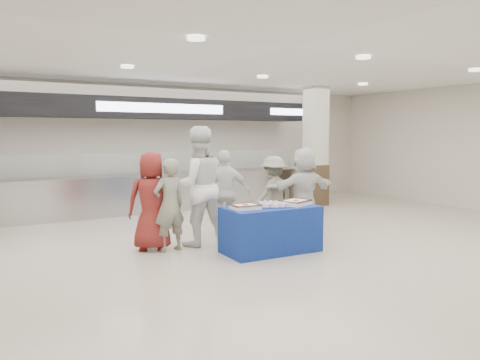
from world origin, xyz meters
TOP-DOWN VIEW (x-y plane):
  - ground at (0.00, 0.00)m, footprint 14.00×14.00m
  - serving_line at (0.00, 5.40)m, footprint 8.70×0.85m
  - column_right at (4.00, 4.20)m, footprint 0.55×0.55m
  - display_table at (0.08, 0.56)m, footprint 1.58×0.84m
  - sheet_cake_left at (-0.41, 0.56)m, footprint 0.45×0.36m
  - sheet_cake_right at (0.53, 0.50)m, footprint 0.57×0.51m
  - cupcake_tray at (0.11, 0.55)m, footprint 0.53×0.47m
  - civilian_maroon at (-1.55, 1.66)m, footprint 0.95×0.81m
  - soldier_a at (-1.32, 1.47)m, footprint 0.60×0.44m
  - chef_tall at (-0.74, 1.60)m, footprint 1.08×0.89m
  - chef_short at (0.05, 2.06)m, footprint 1.03×0.74m
  - soldier_b at (1.08, 1.93)m, footprint 1.04×0.71m
  - civilian_white at (1.52, 1.53)m, footprint 1.58×0.57m

SIDE VIEW (x-z plane):
  - ground at x=0.00m, z-range 0.00..0.00m
  - display_table at x=0.08m, z-range 0.00..0.75m
  - soldier_b at x=1.08m, z-range 0.00..1.49m
  - soldier_a at x=-1.32m, z-range 0.00..1.53m
  - cupcake_tray at x=0.11m, z-range 0.75..0.82m
  - sheet_cake_left at x=-0.41m, z-range 0.75..0.84m
  - sheet_cake_right at x=0.53m, z-range 0.75..0.85m
  - chef_short at x=0.05m, z-range 0.00..1.63m
  - civilian_maroon at x=-1.55m, z-range 0.00..1.64m
  - civilian_white at x=1.52m, z-range 0.00..1.68m
  - chef_tall at x=-0.74m, z-range 0.00..2.06m
  - serving_line at x=0.00m, z-range -0.24..2.56m
  - column_right at x=4.00m, z-range -0.07..3.13m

